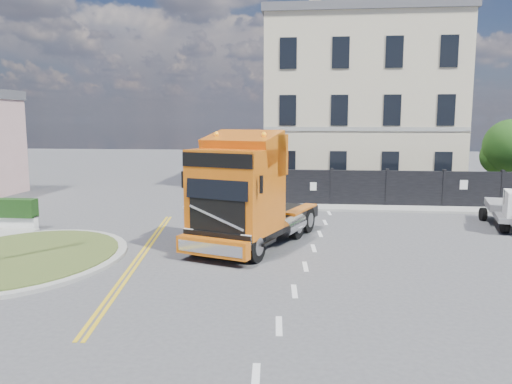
# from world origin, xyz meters

# --- Properties ---
(ground) EXTENTS (120.00, 120.00, 0.00)m
(ground) POSITION_xyz_m (0.00, 0.00, 0.00)
(ground) COLOR #424244
(ground) RESTS_ON ground
(traffic_island) EXTENTS (6.80, 6.80, 0.17)m
(traffic_island) POSITION_xyz_m (-7.00, -3.00, 0.08)
(traffic_island) COLOR gray
(traffic_island) RESTS_ON ground
(hoarding_fence) EXTENTS (18.80, 0.25, 2.00)m
(hoarding_fence) POSITION_xyz_m (6.55, 9.00, 1.00)
(hoarding_fence) COLOR black
(hoarding_fence) RESTS_ON ground
(georgian_building) EXTENTS (12.30, 10.30, 12.80)m
(georgian_building) POSITION_xyz_m (6.00, 16.50, 5.77)
(georgian_building) COLOR beige
(georgian_building) RESTS_ON ground
(tree) EXTENTS (3.20, 3.20, 4.80)m
(tree) POSITION_xyz_m (14.38, 12.10, 3.05)
(tree) COLOR #382619
(tree) RESTS_ON ground
(pavement_far) EXTENTS (20.00, 1.60, 0.12)m
(pavement_far) POSITION_xyz_m (6.00, 8.10, 0.06)
(pavement_far) COLOR gray
(pavement_far) RESTS_ON ground
(truck) EXTENTS (4.85, 7.50, 4.22)m
(truck) POSITION_xyz_m (0.42, -0.65, 1.89)
(truck) COLOR black
(truck) RESTS_ON ground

